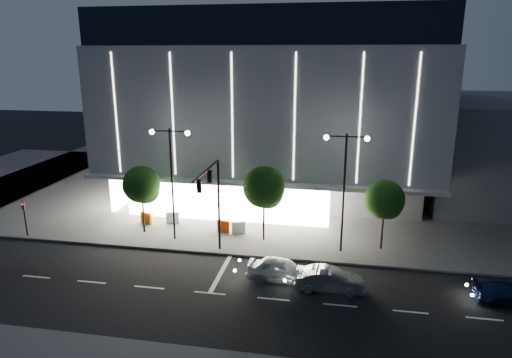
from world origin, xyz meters
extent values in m
plane|color=black|center=(0.00, 0.00, 0.00)|extent=(160.00, 160.00, 0.00)
cube|color=#474747|center=(5.00, 24.00, 0.07)|extent=(70.00, 40.00, 0.15)
cube|color=#4C4C51|center=(3.00, 24.00, 2.00)|extent=(28.00, 21.00, 4.00)
cube|color=gray|center=(3.00, 22.00, 9.50)|extent=(30.00, 25.00, 11.00)
cube|color=black|center=(3.00, 22.00, 16.50)|extent=(29.40, 24.50, 3.00)
cube|color=white|center=(0.00, 10.70, 2.00)|extent=(18.00, 0.40, 3.60)
cube|color=white|center=(-10.80, 16.00, 2.00)|extent=(0.40, 10.00, 3.60)
cube|color=gray|center=(3.00, 9.70, 4.10)|extent=(30.00, 2.00, 0.30)
cube|color=white|center=(3.00, 9.48, 9.50)|extent=(24.00, 0.06, 10.00)
cube|color=#4C4C51|center=(26.00, 24.00, 5.00)|extent=(16.00, 20.00, 10.00)
cylinder|color=black|center=(1.00, 4.80, 3.50)|extent=(0.18, 0.18, 7.00)
cylinder|color=black|center=(1.00, 1.90, 7.00)|extent=(0.14, 5.80, 0.14)
cube|color=black|center=(1.00, 2.60, 6.40)|extent=(0.28, 0.18, 0.85)
cube|color=black|center=(1.00, 0.20, 6.40)|extent=(0.28, 0.18, 0.85)
sphere|color=#FF0C0C|center=(0.88, 2.60, 6.70)|extent=(0.14, 0.14, 0.14)
cylinder|color=black|center=(-3.00, 6.00, 4.50)|extent=(0.16, 0.16, 9.00)
cylinder|color=black|center=(-3.70, 6.00, 8.80)|extent=(1.40, 0.10, 0.10)
cylinder|color=black|center=(-2.30, 6.00, 8.80)|extent=(1.40, 0.10, 0.10)
sphere|color=white|center=(-4.40, 6.00, 8.70)|extent=(0.36, 0.36, 0.36)
sphere|color=white|center=(-1.60, 6.00, 8.70)|extent=(0.36, 0.36, 0.36)
cylinder|color=black|center=(10.00, 6.00, 4.50)|extent=(0.16, 0.16, 9.00)
cylinder|color=black|center=(9.30, 6.00, 8.80)|extent=(1.40, 0.10, 0.10)
cylinder|color=black|center=(10.70, 6.00, 8.80)|extent=(1.40, 0.10, 0.10)
sphere|color=white|center=(8.60, 6.00, 8.70)|extent=(0.36, 0.36, 0.36)
sphere|color=white|center=(11.40, 6.00, 8.70)|extent=(0.36, 0.36, 0.36)
cylinder|color=black|center=(-15.00, 4.50, 1.50)|extent=(0.12, 0.12, 3.00)
cube|color=black|center=(-15.00, 4.50, 2.70)|extent=(0.22, 0.16, 0.55)
sphere|color=#FF0C0C|center=(-15.00, 4.39, 2.85)|extent=(0.10, 0.10, 0.10)
cylinder|color=black|center=(-6.00, 7.00, 1.89)|extent=(0.16, 0.16, 3.78)
sphere|color=black|center=(-6.00, 7.00, 4.21)|extent=(3.02, 3.02, 3.02)
sphere|color=black|center=(-5.70, 7.20, 3.67)|extent=(2.16, 2.16, 2.16)
sphere|color=black|center=(-6.25, 6.85, 3.89)|extent=(1.94, 1.94, 1.94)
cylinder|color=black|center=(4.00, 7.00, 2.03)|extent=(0.16, 0.16, 4.06)
sphere|color=black|center=(4.00, 7.00, 4.52)|extent=(3.25, 3.25, 3.25)
sphere|color=black|center=(4.30, 7.20, 3.94)|extent=(2.32, 2.32, 2.32)
sphere|color=black|center=(3.75, 6.85, 4.18)|extent=(2.09, 2.09, 2.09)
cylinder|color=black|center=(13.00, 7.00, 1.82)|extent=(0.16, 0.16, 3.64)
sphere|color=black|center=(13.00, 7.00, 4.06)|extent=(2.91, 2.91, 2.91)
sphere|color=black|center=(13.30, 7.20, 3.54)|extent=(2.08, 2.08, 2.08)
sphere|color=black|center=(12.75, 6.85, 3.74)|extent=(1.87, 1.87, 1.87)
imported|color=#ABAEB3|center=(6.16, 0.93, 0.77)|extent=(4.66, 2.21, 1.54)
imported|color=#9B9FA3|center=(9.30, 0.22, 0.72)|extent=(4.39, 1.64, 1.43)
imported|color=#14214D|center=(19.98, 0.54, 0.61)|extent=(4.28, 1.86, 1.23)
cube|color=#E4540C|center=(-6.58, 8.73, 0.65)|extent=(1.11, 0.65, 1.00)
cube|color=white|center=(-4.36, 9.23, 0.65)|extent=(1.13, 0.53, 1.00)
cube|color=#FF480E|center=(0.49, 8.07, 0.65)|extent=(1.13, 0.48, 1.00)
cube|color=white|center=(1.76, 7.99, 0.65)|extent=(1.11, 0.64, 1.00)
camera|label=1|loc=(9.37, -26.02, 14.45)|focal=32.00mm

